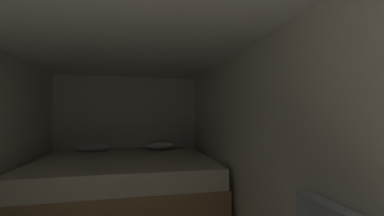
{
  "coord_description": "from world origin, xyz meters",
  "views": [
    {
      "loc": [
        0.16,
        -0.35,
        1.38
      ],
      "look_at": [
        0.81,
        2.58,
        1.46
      ],
      "focal_mm": 23.41,
      "sensor_mm": 36.0,
      "label": 1
    }
  ],
  "objects": [
    {
      "name": "ceiling_slab",
      "position": [
        0.0,
        1.91,
        2.11
      ],
      "size": [
        2.66,
        5.02,
        0.05
      ],
      "primitive_type": "cube",
      "color": "white",
      "rests_on": "wall_left"
    },
    {
      "name": "wall_right",
      "position": [
        1.3,
        1.91,
        1.04
      ],
      "size": [
        0.05,
        5.02,
        2.08
      ],
      "primitive_type": "cube",
      "color": "silver",
      "rests_on": "ground"
    },
    {
      "name": "wall_back",
      "position": [
        0.0,
        4.44,
        1.04
      ],
      "size": [
        2.66,
        0.05,
        2.08
      ],
      "primitive_type": "cube",
      "color": "silver",
      "rests_on": "ground"
    },
    {
      "name": "bed",
      "position": [
        0.0,
        3.37,
        0.38
      ],
      "size": [
        2.44,
        2.01,
        0.9
      ],
      "color": "tan",
      "rests_on": "ground"
    }
  ]
}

